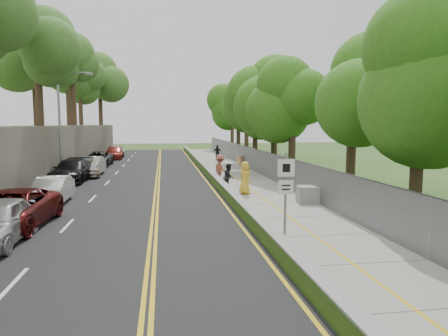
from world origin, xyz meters
name	(u,v)px	position (x,y,z in m)	size (l,w,h in m)	color
ground	(241,220)	(0.00, 0.00, 0.00)	(140.00, 140.00, 0.00)	#33511E
road	(136,177)	(-5.40, 15.00, 0.02)	(11.20, 66.00, 0.04)	black
sidewalk	(236,175)	(2.55, 15.00, 0.03)	(4.20, 66.00, 0.05)	gray
jersey_barrier	(208,172)	(0.25, 15.00, 0.30)	(0.42, 66.00, 0.60)	#75E22E
rock_embankment	(25,153)	(-13.50, 15.00, 2.00)	(5.00, 66.00, 4.00)	#595147
chainlink_fence	(261,163)	(4.65, 15.00, 1.00)	(0.04, 66.00, 2.00)	slate
trees_embankment	(26,36)	(-13.00, 15.00, 10.50)	(6.40, 66.00, 13.00)	#4A7E2E
trees_fenceside	(290,89)	(7.00, 15.00, 7.00)	(7.00, 66.00, 14.00)	#3D7D1E
streetlight	(63,117)	(-10.46, 14.00, 4.64)	(2.52, 0.22, 8.00)	gray
signpost	(286,186)	(1.05, -3.02, 1.96)	(0.62, 0.09, 3.10)	gray
construction_barrel	(240,161)	(4.30, 22.27, 0.53)	(0.58, 0.58, 0.96)	orange
concrete_block	(310,194)	(4.30, 3.00, 0.49)	(1.32, 0.99, 0.88)	gray
car_1	(52,191)	(-9.00, 4.72, 0.75)	(1.50, 4.30, 1.42)	silver
car_2	(12,210)	(-9.21, -0.11, 0.80)	(2.51, 5.44, 1.51)	#5A1111
car_3	(72,171)	(-9.75, 13.05, 0.84)	(2.24, 5.50, 1.60)	black
car_4	(90,167)	(-9.00, 15.94, 0.75)	(1.69, 4.20, 1.43)	tan
car_5	(91,166)	(-9.00, 16.27, 0.79)	(1.58, 4.54, 1.50)	#B9BEC3
car_6	(98,159)	(-9.60, 23.82, 0.75)	(2.36, 5.13, 1.42)	black
car_7	(114,153)	(-9.00, 31.90, 0.76)	(2.03, 4.99, 1.45)	maroon
car_8	(116,151)	(-9.00, 33.71, 0.82)	(1.84, 4.57, 1.56)	silver
painter_0	(245,178)	(1.45, 6.10, 1.01)	(0.94, 0.61, 1.92)	yellow
painter_1	(226,175)	(0.75, 8.82, 0.88)	(0.60, 0.40, 1.65)	silver
painter_2	(229,177)	(0.75, 7.54, 0.89)	(0.82, 0.64, 1.68)	black
painter_3	(220,168)	(0.75, 11.35, 1.01)	(1.24, 0.71, 1.92)	#984837
person_far	(217,153)	(2.80, 27.82, 0.92)	(1.02, 0.43, 1.74)	black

